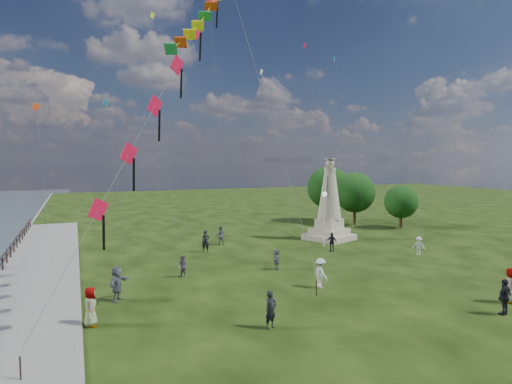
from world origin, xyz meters
name	(u,v)px	position (x,y,z in m)	size (l,w,h in m)	color
waterfront	(6,301)	(-15.24, 8.99, -0.06)	(200.00, 200.00, 1.51)	#2F4047
statue	(329,209)	(10.47, 17.25, 2.91)	(4.89, 4.89, 7.70)	#B9A98C
lamppost	(324,207)	(8.37, 14.78, 3.45)	(0.44, 0.44, 4.79)	silver
tree_row	(349,191)	(18.13, 24.96, 3.84)	(8.94, 12.01, 6.78)	#382314
person_0	(271,310)	(-3.73, -0.09, 0.86)	(0.63, 0.41, 1.72)	black
person_1	(183,266)	(-5.41, 9.64, 0.74)	(0.72, 0.44, 1.47)	#595960
person_2	(320,273)	(1.59, 4.36, 0.87)	(1.13, 0.58, 1.74)	silver
person_3	(505,297)	(7.48, -3.00, 0.89)	(1.04, 0.53, 1.78)	black
person_4	(511,285)	(9.37, -1.94, 0.94)	(0.92, 0.56, 1.88)	#595960
person_5	(117,283)	(-9.69, 6.50, 0.96)	(1.78, 0.77, 1.92)	#595960
person_6	(206,241)	(-1.91, 16.41, 0.90)	(0.65, 0.43, 1.79)	black
person_7	(220,235)	(0.18, 18.95, 0.85)	(0.83, 0.51, 1.71)	#595960
person_8	(419,246)	(13.42, 8.81, 0.73)	(0.95, 0.49, 1.47)	silver
person_9	(332,242)	(7.75, 12.63, 0.78)	(0.91, 0.47, 1.55)	black
person_10	(90,307)	(-11.13, 3.35, 0.90)	(0.88, 0.54, 1.80)	#595960
person_11	(276,259)	(0.99, 9.09, 0.73)	(1.35, 0.58, 1.45)	#595960
red_kite_train	(165,92)	(-7.38, 4.61, 10.91)	(10.22, 9.35, 17.60)	black
small_kites	(228,85)	(2.41, 23.02, 14.84)	(29.40, 14.47, 31.55)	#186E93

